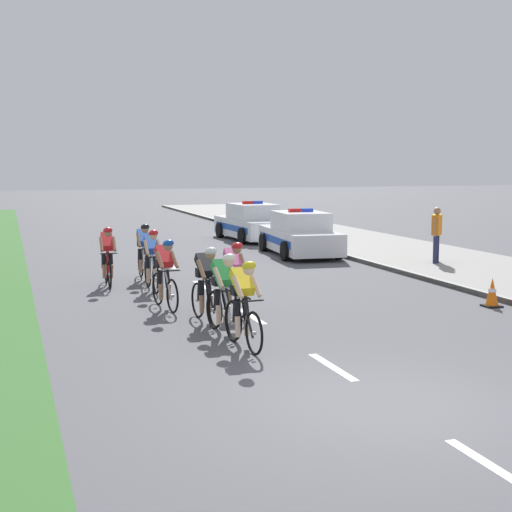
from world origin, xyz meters
TOP-DOWN VIEW (x-y plane):
  - ground_plane at (0.00, 0.00)m, footprint 160.00×160.00m
  - sidewalk_slab at (8.22, 14.00)m, footprint 4.88×60.00m
  - kerb_edge at (5.86, 14.00)m, footprint 0.16×60.00m
  - lane_markings_centre at (0.00, 5.99)m, footprint 0.14×17.60m
  - cyclist_lead at (-0.95, 3.53)m, footprint 0.44×1.72m
  - cyclist_second at (-0.99, 4.59)m, footprint 0.45×1.72m
  - cyclist_third at (-1.03, 5.68)m, footprint 0.44×1.72m
  - cyclist_fourth at (-0.27, 6.35)m, footprint 0.42×1.72m
  - cyclist_fifth at (-1.52, 7.29)m, footprint 0.45×1.72m
  - cyclist_sixth at (-1.35, 9.68)m, footprint 0.42×1.72m
  - cyclist_seventh at (-2.29, 10.72)m, footprint 0.42×1.72m
  - cyclist_eighth at (-1.24, 11.43)m, footprint 0.42×1.72m
  - police_car_nearest at (4.73, 15.10)m, footprint 2.25×4.52m
  - police_car_second at (4.73, 20.32)m, footprint 2.16×4.48m
  - traffic_cone_near at (5.29, 5.27)m, footprint 0.36×0.36m
  - spectator_closest at (7.71, 11.36)m, footprint 0.44×0.41m
  - spectator_middle at (7.53, 11.08)m, footprint 0.44×0.40m

SIDE VIEW (x-z plane):
  - ground_plane at x=0.00m, z-range 0.00..0.00m
  - lane_markings_centre at x=0.00m, z-range 0.00..0.01m
  - sidewalk_slab at x=8.22m, z-range 0.00..0.12m
  - kerb_edge at x=5.86m, z-range 0.00..0.13m
  - traffic_cone_near at x=5.29m, z-range -0.01..0.63m
  - police_car_nearest at x=4.73m, z-range -0.12..1.48m
  - police_car_second at x=4.73m, z-range -0.12..1.48m
  - cyclist_lead at x=-0.95m, z-range 0.00..1.57m
  - cyclist_second at x=-0.99m, z-range 0.00..1.57m
  - cyclist_third at x=-1.03m, z-range 0.00..1.57m
  - cyclist_fourth at x=-0.27m, z-range 0.00..1.57m
  - cyclist_fifth at x=-1.52m, z-range 0.00..1.57m
  - cyclist_sixth at x=-1.35m, z-range 0.00..1.57m
  - cyclist_seventh at x=-2.29m, z-range 0.00..1.57m
  - cyclist_eighth at x=-1.24m, z-range 0.00..1.57m
  - spectator_closest at x=7.71m, z-range 0.25..1.92m
  - spectator_middle at x=7.53m, z-range 0.25..1.92m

